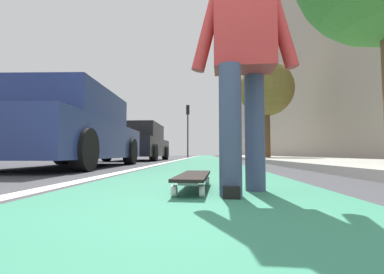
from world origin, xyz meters
name	(u,v)px	position (x,y,z in m)	size (l,w,h in m)	color
ground_plane	(204,160)	(10.00, 0.00, 0.00)	(80.00, 80.00, 0.00)	#38383D
bike_lane_paint	(206,157)	(24.00, 0.00, 0.00)	(56.00, 1.92, 0.00)	#2D7256
lane_stripe_white	(191,157)	(20.00, 1.11, 0.00)	(52.00, 0.16, 0.01)	silver
sidewalk_curb	(252,157)	(18.00, -3.26, 0.06)	(52.00, 3.20, 0.12)	#9E9B93
building_facade	(278,88)	(22.00, -6.16, 5.84)	(40.00, 1.20, 11.67)	gray
skateboard	(193,177)	(1.10, 0.00, 0.09)	(0.85, 0.25, 0.11)	white
skater_person	(243,53)	(0.95, -0.34, 0.94)	(0.45, 0.72, 1.64)	#384260
parked_car_near	(70,131)	(4.27, 2.58, 0.71)	(4.39, 2.01, 1.48)	navy
parked_car_mid	(139,143)	(9.90, 2.64, 0.70)	(4.17, 1.96, 1.47)	black
traffic_light	(188,121)	(22.09, 1.51, 3.08)	(0.33, 0.28, 4.48)	#2D2D2D
street_tree_mid	(266,89)	(11.56, -2.86, 3.25)	(2.52, 2.52, 4.54)	brown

